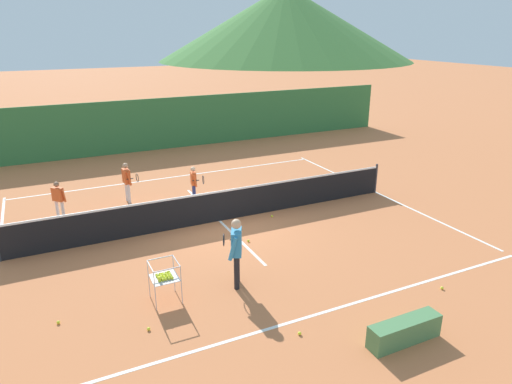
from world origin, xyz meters
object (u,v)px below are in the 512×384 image
tennis_ball_1 (58,322)px  tennis_ball_5 (300,333)px  courtside_bench (404,331)px  tennis_ball_2 (149,329)px  student_0 (58,197)px  student_2 (194,181)px  student_1 (127,179)px  instructor (236,246)px  ball_cart (164,277)px  tennis_ball_4 (272,216)px  tennis_ball_3 (442,288)px  tennis_net (219,206)px  tennis_ball_0 (248,241)px

tennis_ball_1 → tennis_ball_5: same height
courtside_bench → tennis_ball_2: bearing=150.4°
student_0 → student_2: student_2 is taller
student_0 → student_1: size_ratio=0.88×
instructor → ball_cart: (-1.63, 0.08, -0.40)m
student_0 → tennis_ball_4: student_0 is taller
tennis_ball_1 → courtside_bench: 6.72m
tennis_ball_3 → tennis_ball_5: size_ratio=1.00×
tennis_net → tennis_ball_2: 5.50m
tennis_net → tennis_ball_1: tennis_net is taller
student_0 → ball_cart: bearing=-73.7°
instructor → tennis_ball_5: (0.36, -2.20, -0.94)m
student_1 → tennis_ball_4: bearing=-41.4°
student_2 → tennis_ball_1: (-4.66, -5.40, -0.69)m
student_1 → ball_cart: bearing=-94.2°
tennis_net → tennis_ball_3: (3.08, -5.81, -0.47)m
instructor → tennis_net: bearing=74.5°
student_0 → student_1: (2.17, 0.58, 0.10)m
tennis_ball_4 → tennis_ball_5: (-2.22, -5.39, 0.00)m
tennis_net → courtside_bench: (1.01, -6.84, -0.27)m
tennis_ball_1 → tennis_ball_4: size_ratio=1.00×
tennis_ball_1 → courtside_bench: bearing=-30.4°
tennis_ball_0 → tennis_ball_3: same height
ball_cart → tennis_ball_4: (4.21, 3.11, -0.55)m
tennis_ball_2 → tennis_ball_4: same height
student_2 → tennis_ball_4: 3.02m
tennis_ball_5 → tennis_ball_1: bearing=150.1°
tennis_net → tennis_ball_0: tennis_net is taller
tennis_ball_3 → student_2: bearing=112.5°
student_1 → student_2: size_ratio=1.13×
instructor → tennis_ball_2: instructor is taller
tennis_ball_1 → tennis_ball_5: 4.78m
tennis_net → tennis_ball_2: (-3.22, -4.43, -0.47)m
ball_cart → instructor: bearing=-2.8°
student_0 → tennis_ball_2: student_0 is taller
tennis_ball_0 → tennis_ball_1: (-4.97, -1.73, 0.00)m
tennis_ball_2 → courtside_bench: 4.87m
tennis_ball_4 → tennis_ball_5: size_ratio=1.00×
student_1 → tennis_ball_0: 5.19m
tennis_ball_4 → tennis_net: bearing=164.7°
tennis_ball_2 → tennis_ball_5: (2.58, -1.39, 0.00)m
student_1 → tennis_ball_3: student_1 is taller
student_0 → tennis_ball_0: 6.05m
student_1 → tennis_ball_3: (5.24, -8.67, -0.79)m
tennis_ball_2 → courtside_bench: size_ratio=0.05×
ball_cart → tennis_ball_2: size_ratio=13.22×
tennis_ball_0 → tennis_ball_1: bearing=-160.8°
tennis_ball_5 → student_0: bearing=114.5°
tennis_ball_0 → tennis_ball_1: size_ratio=1.00×
student_1 → tennis_ball_2: size_ratio=20.03×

